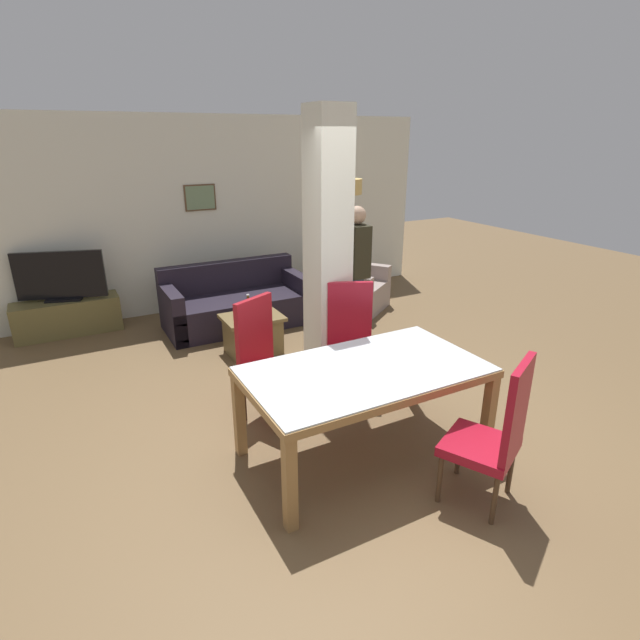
% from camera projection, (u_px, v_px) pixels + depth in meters
% --- Properties ---
extents(ground_plane, '(18.00, 18.00, 0.00)m').
position_uv_depth(ground_plane, '(362.00, 453.00, 4.07)').
color(ground_plane, brown).
extents(back_wall, '(7.20, 0.09, 2.70)m').
position_uv_depth(back_wall, '(202.00, 215.00, 7.12)').
color(back_wall, white).
rests_on(back_wall, ground_plane).
extents(divider_pillar, '(0.35, 0.39, 2.70)m').
position_uv_depth(divider_pillar, '(328.00, 253.00, 4.87)').
color(divider_pillar, white).
rests_on(divider_pillar, ground_plane).
extents(dining_table, '(1.83, 1.04, 0.77)m').
position_uv_depth(dining_table, '(365.00, 384.00, 3.85)').
color(dining_table, '#9D7340').
rests_on(dining_table, ground_plane).
extents(dining_chair_near_right, '(0.62, 0.62, 1.11)m').
position_uv_depth(dining_chair_near_right, '(496.00, 432.00, 3.33)').
color(dining_chair_near_right, maroon).
rests_on(dining_chair_near_right, ground_plane).
extents(dining_chair_far_left, '(0.62, 0.62, 1.11)m').
position_uv_depth(dining_chair_far_left, '(265.00, 358.00, 4.43)').
color(dining_chair_far_left, maroon).
rests_on(dining_chair_far_left, ground_plane).
extents(dining_chair_far_right, '(0.61, 0.61, 1.11)m').
position_uv_depth(dining_chair_far_right, '(350.00, 338.00, 4.85)').
color(dining_chair_far_right, '#A31627').
rests_on(dining_chair_far_right, ground_plane).
extents(sofa, '(1.88, 0.88, 0.82)m').
position_uv_depth(sofa, '(236.00, 305.00, 6.71)').
color(sofa, black).
rests_on(sofa, ground_plane).
extents(armchair, '(1.20, 1.20, 0.79)m').
position_uv_depth(armchair, '(351.00, 290.00, 7.32)').
color(armchair, gray).
rests_on(armchair, ground_plane).
extents(coffee_table, '(0.68, 0.53, 0.45)m').
position_uv_depth(coffee_table, '(253.00, 334.00, 5.87)').
color(coffee_table, brown).
rests_on(coffee_table, ground_plane).
extents(bottle, '(0.08, 0.08, 0.28)m').
position_uv_depth(bottle, '(249.00, 309.00, 5.69)').
color(bottle, '#4C2D14').
rests_on(bottle, coffee_table).
extents(tv_stand, '(1.26, 0.40, 0.45)m').
position_uv_depth(tv_stand, '(68.00, 317.00, 6.42)').
color(tv_stand, brown).
rests_on(tv_stand, ground_plane).
extents(tv_screen, '(1.03, 0.35, 0.63)m').
position_uv_depth(tv_screen, '(60.00, 277.00, 6.24)').
color(tv_screen, black).
rests_on(tv_screen, tv_stand).
extents(floor_lamp, '(0.39, 0.39, 1.82)m').
position_uv_depth(floor_lamp, '(349.00, 198.00, 7.36)').
color(floor_lamp, '#B7B7BC').
rests_on(floor_lamp, ground_plane).
extents(standing_person, '(0.25, 0.40, 1.65)m').
position_uv_depth(standing_person, '(356.00, 264.00, 6.11)').
color(standing_person, '#2E3F59').
rests_on(standing_person, ground_plane).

